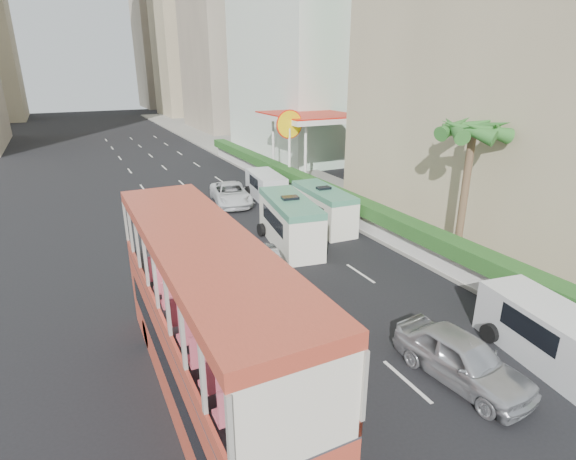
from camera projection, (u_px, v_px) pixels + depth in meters
ground_plane at (377, 344)px, 15.69m from camera, size 200.00×200.00×0.00m
double_decker_bus at (206, 322)px, 12.31m from camera, size 2.50×11.00×5.06m
car_silver_lane_a at (263, 282)px, 20.22m from camera, size 2.30×4.58×1.44m
car_silver_lane_b at (459, 379)px, 13.95m from camera, size 2.28×4.64×1.52m
van_asset at (231, 203)px, 31.89m from camera, size 3.17×5.46×1.43m
minibus_near at (290, 222)px, 24.08m from camera, size 2.85×6.06×2.58m
minibus_far at (323, 208)px, 26.89m from camera, size 2.05×5.38×2.35m
panel_van_near at (549, 334)px, 14.62m from camera, size 2.57×4.93×1.88m
panel_van_far at (266, 186)px, 32.95m from camera, size 2.33×4.78×1.84m
sidewalk at (288, 174)px, 40.46m from camera, size 6.00×120.00×0.18m
kerb_wall at (324, 202)px, 29.83m from camera, size 0.30×44.00×1.00m
hedge at (325, 190)px, 29.54m from camera, size 1.10×44.00×0.70m
palm_tree at (464, 196)px, 21.17m from camera, size 0.36×0.36×6.40m
shell_station at (309, 146)px, 38.29m from camera, size 6.50×8.00×5.50m
tower_far_b at (166, 17)px, 103.46m from camera, size 14.00×14.00×40.00m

